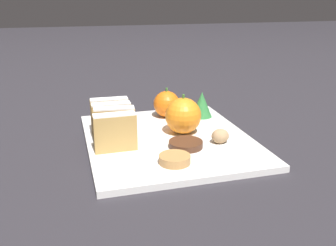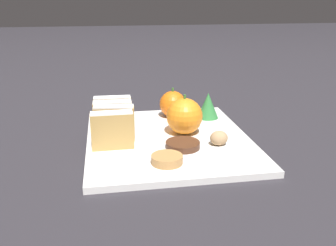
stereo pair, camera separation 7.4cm
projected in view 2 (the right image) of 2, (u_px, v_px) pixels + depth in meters
ground_plane at (168, 143)px, 0.76m from camera, size 6.00×6.00×0.00m
serving_platter at (168, 140)px, 0.76m from camera, size 0.32×0.37×0.01m
stollen_slice_front at (112, 130)px, 0.69m from camera, size 0.08×0.02×0.07m
stollen_slice_second at (114, 124)px, 0.72m from camera, size 0.08×0.03×0.07m
stollen_slice_third at (113, 118)px, 0.75m from camera, size 0.08×0.02×0.07m
stollen_slice_fourth at (113, 113)px, 0.79m from camera, size 0.08×0.03×0.07m
orange_near at (173, 104)px, 0.87m from camera, size 0.06×0.06×0.07m
orange_far at (184, 116)px, 0.76m from camera, size 0.07×0.07×0.08m
walnut at (219, 138)px, 0.71m from camera, size 0.03×0.03×0.03m
chocolate_cookie at (183, 145)px, 0.70m from camera, size 0.06×0.06×0.01m
gingerbread_cookie at (167, 159)px, 0.63m from camera, size 0.05×0.05×0.01m
evergreen_sprig at (208, 105)px, 0.86m from camera, size 0.05×0.05×0.06m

